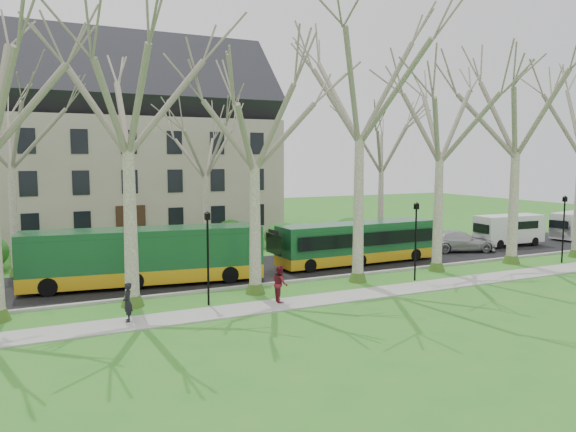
% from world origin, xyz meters
% --- Properties ---
extents(ground, '(120.00, 120.00, 0.00)m').
position_xyz_m(ground, '(0.00, 0.00, 0.00)').
color(ground, '#2C7922').
rests_on(ground, ground).
extents(sidewalk, '(70.00, 2.00, 0.06)m').
position_xyz_m(sidewalk, '(0.00, -2.50, 0.03)').
color(sidewalk, gray).
rests_on(sidewalk, ground).
extents(road, '(80.00, 8.00, 0.06)m').
position_xyz_m(road, '(0.00, 5.50, 0.03)').
color(road, black).
rests_on(road, ground).
extents(curb, '(80.00, 0.25, 0.14)m').
position_xyz_m(curb, '(0.00, 1.50, 0.07)').
color(curb, '#A5A39E').
rests_on(curb, ground).
extents(building, '(26.50, 12.20, 16.00)m').
position_xyz_m(building, '(-6.00, 24.00, 8.07)').
color(building, gray).
rests_on(building, ground).
extents(tree_row_verge, '(49.00, 7.00, 14.00)m').
position_xyz_m(tree_row_verge, '(0.00, 0.30, 7.00)').
color(tree_row_verge, gray).
rests_on(tree_row_verge, ground).
extents(tree_row_far, '(33.00, 7.00, 12.00)m').
position_xyz_m(tree_row_far, '(-1.33, 11.00, 6.00)').
color(tree_row_far, gray).
rests_on(tree_row_far, ground).
extents(lamp_row, '(36.22, 0.22, 4.30)m').
position_xyz_m(lamp_row, '(-0.00, -1.00, 2.57)').
color(lamp_row, black).
rests_on(lamp_row, ground).
extents(hedges, '(30.60, 8.60, 2.00)m').
position_xyz_m(hedges, '(-4.67, 14.00, 1.00)').
color(hedges, '#204C15').
rests_on(hedges, ground).
extents(bus_lead, '(12.69, 4.19, 3.11)m').
position_xyz_m(bus_lead, '(-7.79, 4.36, 1.62)').
color(bus_lead, '#154A25').
rests_on(bus_lead, road).
extents(bus_follow, '(10.95, 2.51, 2.72)m').
position_xyz_m(bus_follow, '(5.76, 4.40, 1.42)').
color(bus_follow, '#154A25').
rests_on(bus_follow, road).
extents(sedan, '(5.49, 3.67, 1.48)m').
position_xyz_m(sedan, '(15.00, 5.18, 0.80)').
color(sedan, '#A9A8AD').
rests_on(sedan, road).
extents(van_a, '(5.51, 2.25, 2.36)m').
position_xyz_m(van_a, '(20.23, 5.47, 1.24)').
color(van_a, silver).
rests_on(van_a, road).
extents(van_b, '(5.35, 2.92, 2.21)m').
position_xyz_m(van_b, '(28.26, 5.91, 1.17)').
color(van_b, silver).
rests_on(van_b, road).
extents(pedestrian_a, '(0.47, 0.64, 1.62)m').
position_xyz_m(pedestrian_a, '(-9.88, -2.20, 0.87)').
color(pedestrian_a, black).
rests_on(pedestrian_a, sidewalk).
extents(pedestrian_b, '(0.80, 0.95, 1.73)m').
position_xyz_m(pedestrian_b, '(-2.82, -2.08, 0.92)').
color(pedestrian_b, maroon).
rests_on(pedestrian_b, sidewalk).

